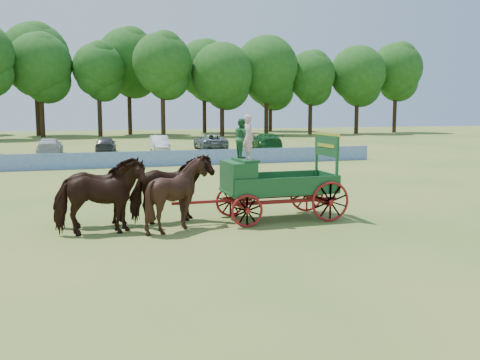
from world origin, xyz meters
name	(u,v)px	position (x,y,z in m)	size (l,w,h in m)	color
ground	(338,213)	(0.00, 0.00, 0.00)	(160.00, 160.00, 0.00)	olive
horse_lead_left	(100,198)	(-8.60, -0.91, 1.16)	(1.25, 2.74, 2.32)	black
horse_lead_right	(98,192)	(-8.60, 0.19, 1.16)	(1.25, 2.74, 2.32)	black
horse_wheel_left	(178,194)	(-6.20, -0.91, 1.16)	(1.87, 2.11, 2.32)	black
horse_wheel_right	(171,189)	(-6.20, 0.19, 1.16)	(1.25, 2.74, 2.32)	black
farm_dray	(260,176)	(-3.21, -0.34, 1.55)	(6.00, 2.00, 3.65)	maroon
sponsor_banner	(199,157)	(-1.00, 18.00, 0.53)	(26.00, 0.08, 1.05)	#1D41A0
parked_cars	(92,145)	(-7.62, 30.27, 0.74)	(36.37, 7.07, 1.58)	silver
treeline	(100,65)	(-5.06, 59.47, 9.74)	(92.43, 24.90, 15.70)	#382314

